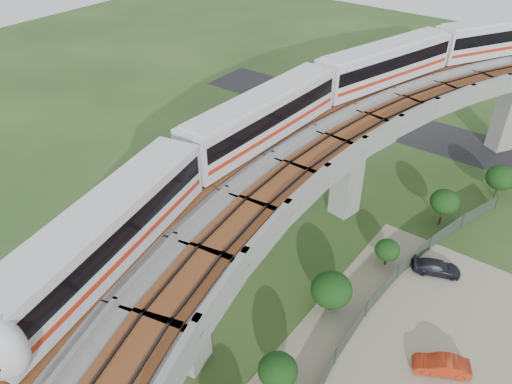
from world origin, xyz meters
TOP-DOWN VIEW (x-y plane):
  - ground at (0.00, 0.00)m, footprint 160.00×160.00m
  - dirt_lot at (14.00, -2.00)m, footprint 18.00×26.00m
  - asphalt_road at (0.00, 30.00)m, footprint 60.00×8.00m
  - viaduct at (3.84, 0.00)m, footprint 19.58×73.98m
  - metro_train at (0.92, 8.25)m, footprint 14.97×60.72m
  - fence at (9.75, 0.00)m, footprint 3.87×38.73m
  - tree_0 at (11.64, 21.45)m, footprint 2.79×2.79m
  - tree_1 at (8.84, 13.84)m, footprint 2.52×2.52m
  - tree_2 at (7.21, 5.96)m, footprint 2.02×2.02m
  - tree_3 at (6.02, -0.99)m, footprint 3.01×3.01m
  - tree_4 at (6.72, -8.71)m, footprint 2.48×2.48m
  - car_red at (14.46, -1.28)m, footprint 3.76×2.75m
  - car_dark at (10.88, 7.52)m, footprint 4.04×2.87m

SIDE VIEW (x-z plane):
  - ground at x=0.00m, z-range 0.00..0.00m
  - asphalt_road at x=0.00m, z-range 0.00..0.03m
  - dirt_lot at x=14.00m, z-range 0.00..0.04m
  - car_dark at x=10.88m, z-range 0.04..1.13m
  - car_red at x=14.46m, z-range 0.04..1.22m
  - fence at x=9.75m, z-range 0.00..1.50m
  - tree_2 at x=7.21m, z-range 0.35..2.78m
  - tree_4 at x=6.72m, z-range 0.38..3.26m
  - tree_3 at x=6.02m, z-range 0.37..3.68m
  - tree_0 at x=11.64m, z-range 0.51..3.92m
  - tree_1 at x=8.84m, z-range 0.73..4.33m
  - viaduct at x=3.84m, z-range 3.35..14.75m
  - metro_train at x=0.92m, z-range 10.49..14.13m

